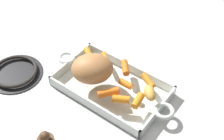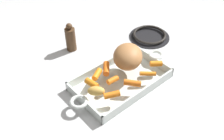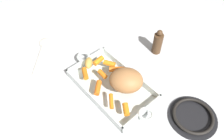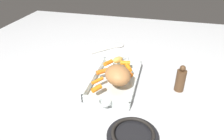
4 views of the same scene
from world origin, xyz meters
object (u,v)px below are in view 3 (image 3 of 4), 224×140
object	(u,v)px
baby_carrot_long	(102,74)
serving_spoon	(42,51)
baby_carrot_southwest	(85,74)
baby_carrot_northeast	(117,69)
roasting_dish	(112,86)
stove_burner_rear	(193,116)
pork_roast	(126,80)
baby_carrot_center_left	(126,109)
baby_carrot_northwest	(109,63)
baby_carrot_southeast	(98,88)
baby_carrot_center_right	(98,61)
potato_whole	(89,63)
pepper_mill	(158,43)
baby_carrot_short	(111,101)

from	to	relation	value
baby_carrot_long	serving_spoon	world-z (taller)	baby_carrot_long
baby_carrot_southwest	baby_carrot_northeast	world-z (taller)	baby_carrot_northeast
roasting_dish	stove_burner_rear	world-z (taller)	roasting_dish
pork_roast	baby_carrot_center_left	size ratio (longest dim) A/B	2.87
baby_carrot_northwest	serving_spoon	distance (m)	0.36
baby_carrot_southeast	baby_carrot_center_left	distance (m)	0.15
baby_carrot_northeast	baby_carrot_long	bearing A→B (deg)	70.57
baby_carrot_center_right	potato_whole	distance (m)	0.05
baby_carrot_long	baby_carrot_northwest	distance (m)	0.07
baby_carrot_southwest	baby_carrot_center_left	size ratio (longest dim) A/B	1.20
potato_whole	baby_carrot_northeast	bearing A→B (deg)	-146.04
baby_carrot_southwest	potato_whole	xyz separation A→B (m)	(0.03, -0.04, 0.01)
serving_spoon	pepper_mill	world-z (taller)	pepper_mill
baby_carrot_southeast	baby_carrot_northeast	world-z (taller)	baby_carrot_northeast
baby_carrot_northeast	potato_whole	distance (m)	0.13
baby_carrot_southeast	roasting_dish	bearing A→B (deg)	-96.09
serving_spoon	pepper_mill	bearing A→B (deg)	-87.89
baby_carrot_short	stove_burner_rear	xyz separation A→B (m)	(-0.24, -0.21, -0.04)
baby_carrot_southeast	baby_carrot_short	size ratio (longest dim) A/B	1.02
serving_spoon	baby_carrot_center_left	bearing A→B (deg)	-129.62
roasting_dish	pork_roast	xyz separation A→B (m)	(-0.06, -0.03, 0.07)
pork_roast	baby_carrot_long	distance (m)	0.12
baby_carrot_northwest	potato_whole	xyz separation A→B (m)	(0.06, 0.07, 0.01)
potato_whole	baby_carrot_long	bearing A→B (deg)	-174.23
stove_burner_rear	pepper_mill	size ratio (longest dim) A/B	1.43
baby_carrot_short	baby_carrot_long	bearing A→B (deg)	-25.38
roasting_dish	baby_carrot_northwest	world-z (taller)	baby_carrot_northwest
baby_carrot_southeast	potato_whole	bearing A→B (deg)	-21.74
baby_carrot_center_left	baby_carrot_short	size ratio (longest dim) A/B	0.77
pork_roast	potato_whole	size ratio (longest dim) A/B	2.20
stove_burner_rear	baby_carrot_center_left	bearing A→B (deg)	47.46
serving_spoon	roasting_dish	bearing A→B (deg)	-120.13
baby_carrot_center_right	baby_carrot_short	xyz separation A→B (m)	(-0.19, 0.09, -0.00)
baby_carrot_southeast	baby_carrot_northeast	xyz separation A→B (m)	(0.02, -0.12, 0.00)
roasting_dish	potato_whole	xyz separation A→B (m)	(0.13, 0.02, 0.05)
baby_carrot_southeast	baby_carrot_northeast	distance (m)	0.12
baby_carrot_center_right	pepper_mill	xyz separation A→B (m)	(-0.10, -0.28, 0.00)
baby_carrot_long	potato_whole	size ratio (longest dim) A/B	0.74
stove_burner_rear	serving_spoon	bearing A→B (deg)	20.10
baby_carrot_center_left	baby_carrot_short	bearing A→B (deg)	14.62
baby_carrot_center_left	pork_roast	bearing A→B (deg)	-43.28
pork_roast	baby_carrot_northeast	world-z (taller)	pork_roast
baby_carrot_northeast	stove_burner_rear	size ratio (longest dim) A/B	0.35
baby_carrot_center_right	baby_carrot_short	world-z (taller)	baby_carrot_center_right
baby_carrot_center_left	stove_burner_rear	distance (m)	0.27
baby_carrot_short	potato_whole	xyz separation A→B (m)	(0.21, -0.05, 0.01)
baby_carrot_center_right	baby_carrot_center_left	bearing A→B (deg)	163.32
baby_carrot_southwest	baby_carrot_southeast	size ratio (longest dim) A/B	0.90
baby_carrot_short	serving_spoon	size ratio (longest dim) A/B	0.30
pork_roast	stove_burner_rear	bearing A→B (deg)	-155.73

